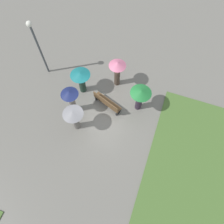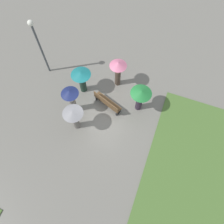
% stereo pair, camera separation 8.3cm
% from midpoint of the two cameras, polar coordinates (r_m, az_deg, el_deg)
% --- Properties ---
extents(ground_plane, '(90.00, 90.00, 0.00)m').
position_cam_midpoint_polar(ground_plane, '(12.97, -2.90, -0.34)').
color(ground_plane, slate).
extents(lawn_patch_near, '(7.89, 8.00, 0.06)m').
position_cam_midpoint_polar(lawn_patch_near, '(13.09, 26.99, -14.46)').
color(lawn_patch_near, '#4C7033').
rests_on(lawn_patch_near, ground_plane).
extents(park_bench, '(1.84, 1.01, 0.90)m').
position_cam_midpoint_polar(park_bench, '(12.76, -1.56, 2.47)').
color(park_bench, brown).
rests_on(park_bench, ground_plane).
extents(lamp_post, '(0.32, 0.32, 3.99)m').
position_cam_midpoint_polar(lamp_post, '(13.35, -19.27, 16.88)').
color(lamp_post, '#474C51').
rests_on(lamp_post, ground_plane).
extents(crowd_person_pink, '(1.00, 1.00, 2.02)m').
position_cam_midpoint_polar(crowd_person_pink, '(12.91, 1.22, 11.13)').
color(crowd_person_pink, '#47382D').
rests_on(crowd_person_pink, ground_plane).
extents(crowd_person_navy, '(0.96, 0.96, 2.02)m').
position_cam_midpoint_polar(crowd_person_navy, '(12.07, -10.92, 3.69)').
color(crowd_person_navy, slate).
rests_on(crowd_person_navy, ground_plane).
extents(crowd_person_green, '(1.17, 1.17, 1.83)m').
position_cam_midpoint_polar(crowd_person_green, '(12.09, 7.20, 4.27)').
color(crowd_person_green, '#2D2333').
rests_on(crowd_person_green, ground_plane).
extents(crowd_person_grey, '(1.10, 1.10, 1.81)m').
position_cam_midpoint_polar(crowd_person_grey, '(11.63, -10.10, -1.23)').
color(crowd_person_grey, slate).
rests_on(crowd_person_grey, ground_plane).
extents(crowd_person_teal, '(1.16, 1.16, 1.75)m').
position_cam_midpoint_polar(crowd_person_teal, '(12.90, -8.30, 8.71)').
color(crowd_person_teal, '#1E3328').
rests_on(crowd_person_teal, ground_plane).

